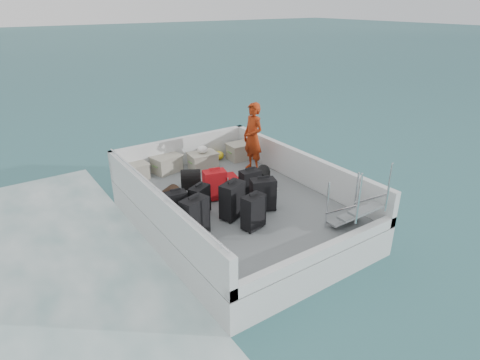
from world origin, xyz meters
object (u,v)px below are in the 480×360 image
object	(u,v)px
suitcase_2	(200,201)
crate_1	(167,164)
suitcase_5	(215,185)
suitcase_7	(250,184)
suitcase_1	(177,207)
crate_2	(203,161)
crate_3	(241,151)
passenger	(253,137)
crate_0	(135,173)
suitcase_8	(222,183)
suitcase_4	(232,201)
suitcase_0	(195,218)
suitcase_6	(263,195)
suitcase_3	(253,212)

from	to	relation	value
suitcase_2	crate_1	size ratio (longest dim) A/B	0.93
suitcase_5	suitcase_7	bearing A→B (deg)	-10.72
suitcase_1	crate_1	size ratio (longest dim) A/B	0.92
crate_1	crate_2	size ratio (longest dim) A/B	1.00
crate_3	suitcase_5	bearing A→B (deg)	-137.51
crate_2	crate_3	distance (m)	1.15
passenger	crate_2	bearing A→B (deg)	-127.85
suitcase_7	passenger	world-z (taller)	passenger
crate_0	suitcase_2	bearing A→B (deg)	-79.33
crate_3	suitcase_8	bearing A→B (deg)	-137.30
suitcase_4	crate_1	bearing A→B (deg)	70.10
suitcase_1	suitcase_2	distance (m)	0.47
suitcase_0	suitcase_1	distance (m)	0.69
suitcase_4	crate_3	distance (m)	3.09
suitcase_1	passenger	size ratio (longest dim) A/B	0.35
suitcase_5	suitcase_6	distance (m)	1.07
suitcase_8	crate_2	xyz separation A→B (m)	(0.22, 1.22, 0.06)
suitcase_3	suitcase_8	size ratio (longest dim) A/B	0.96
crate_0	suitcase_7	bearing A→B (deg)	-52.96
suitcase_2	suitcase_8	xyz separation A→B (m)	(0.96, 0.74, -0.16)
crate_2	suitcase_3	bearing A→B (deg)	-102.28
suitcase_0	suitcase_2	world-z (taller)	suitcase_0
suitcase_4	crate_2	distance (m)	2.51
suitcase_6	suitcase_8	world-z (taller)	suitcase_6
suitcase_1	suitcase_4	xyz separation A→B (m)	(0.92, -0.48, 0.06)
crate_0	crate_3	world-z (taller)	crate_3
suitcase_0	suitcase_6	bearing A→B (deg)	-11.94
crate_2	passenger	world-z (taller)	passenger
suitcase_1	suitcase_6	bearing A→B (deg)	-12.20
suitcase_2	suitcase_5	xyz separation A→B (m)	(0.57, 0.39, 0.02)
suitcase_1	suitcase_4	bearing A→B (deg)	-19.69
suitcase_7	crate_1	world-z (taller)	suitcase_7
suitcase_8	passenger	bearing A→B (deg)	-54.88
suitcase_4	passenger	size ratio (longest dim) A/B	0.43
suitcase_4	suitcase_6	size ratio (longest dim) A/B	1.08
suitcase_8	suitcase_1	bearing A→B (deg)	128.40
suitcase_6	crate_1	world-z (taller)	suitcase_6
suitcase_4	suitcase_5	distance (m)	0.84
suitcase_4	suitcase_5	size ratio (longest dim) A/B	1.12
suitcase_7	crate_3	distance (m)	2.22
suitcase_5	passenger	xyz separation A→B (m)	(1.57, 0.84, 0.51)
suitcase_1	suitcase_5	xyz separation A→B (m)	(1.04, 0.35, 0.02)
suitcase_0	suitcase_4	xyz separation A→B (m)	(0.90, 0.20, -0.01)
suitcase_3	crate_2	distance (m)	3.02
suitcase_4	suitcase_0	bearing A→B (deg)	171.12
suitcase_2	suitcase_4	world-z (taller)	suitcase_4
suitcase_2	suitcase_6	bearing A→B (deg)	-52.47
crate_1	passenger	bearing A→B (deg)	-30.91
suitcase_0	suitcase_5	xyz separation A→B (m)	(1.02, 1.04, -0.05)
crate_3	suitcase_7	bearing A→B (deg)	-119.75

